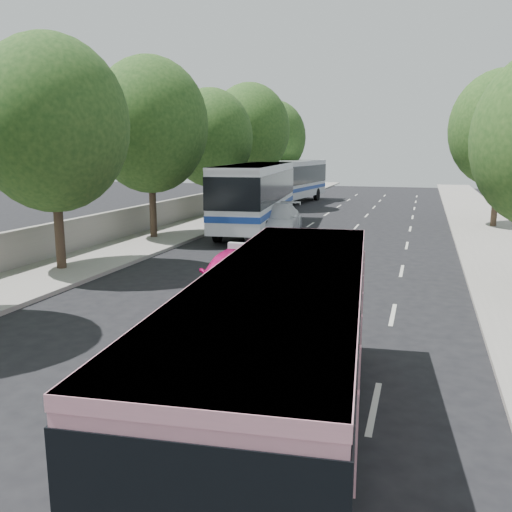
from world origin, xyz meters
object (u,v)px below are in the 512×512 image
at_px(pink_taxi, 237,276).
at_px(tour_coach_front, 257,191).
at_px(pink_bus, 284,339).
at_px(tour_coach_rear, 291,178).
at_px(white_pickup, 275,221).

relative_size(pink_taxi, tour_coach_front, 0.38).
distance_m(pink_bus, pink_taxi, 8.40).
distance_m(pink_bus, tour_coach_rear, 39.81).
relative_size(white_pickup, tour_coach_rear, 0.48).
height_order(pink_bus, white_pickup, pink_bus).
bearing_deg(tour_coach_rear, tour_coach_front, -77.61).
xyz_separation_m(pink_taxi, white_pickup, (-2.24, 12.71, 0.02)).
bearing_deg(tour_coach_front, pink_taxi, -81.60).
bearing_deg(pink_taxi, white_pickup, 98.91).
distance_m(pink_taxi, tour_coach_front, 15.62).
bearing_deg(pink_bus, tour_coach_rear, 97.82).
distance_m(pink_taxi, tour_coach_rear, 31.67).
bearing_deg(tour_coach_rear, white_pickup, -73.02).
bearing_deg(pink_bus, white_pickup, 99.96).
bearing_deg(white_pickup, tour_coach_rear, 94.77).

